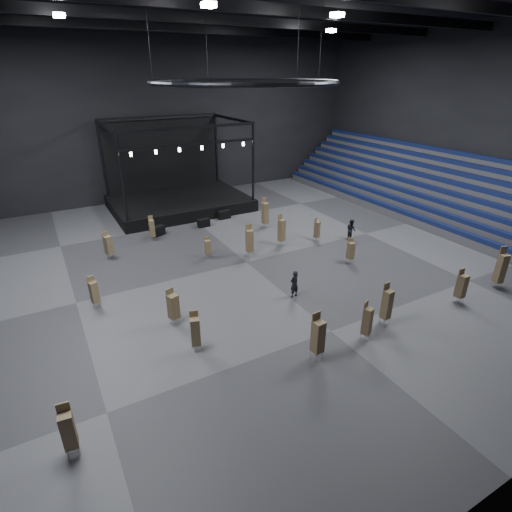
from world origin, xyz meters
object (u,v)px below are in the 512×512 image
chair_stack_9 (152,228)px  crew_member (351,230)px  flight_case_left (158,231)px  man_center (294,284)px  flight_case_mid (204,223)px  chair_stack_11 (108,244)px  chair_stack_0 (387,304)px  chair_stack_2 (94,292)px  chair_stack_10 (281,230)px  chair_stack_15 (317,229)px  chair_stack_3 (195,331)px  chair_stack_8 (265,213)px  stage (177,194)px  chair_stack_7 (318,336)px  chair_stack_4 (462,285)px  chair_stack_14 (208,247)px  chair_stack_16 (367,320)px  chair_stack_5 (351,250)px  chair_stack_6 (249,240)px  flight_case_right (224,215)px  chair_stack_12 (501,268)px  chair_stack_13 (173,306)px  chair_stack_1 (68,430)px

chair_stack_9 → crew_member: size_ratio=1.19×
flight_case_left → man_center: bearing=-72.5°
flight_case_mid → chair_stack_11: chair_stack_11 is taller
chair_stack_0 → chair_stack_2: (-14.66, 10.22, -0.24)m
chair_stack_10 → chair_stack_15: (3.23, -0.72, -0.30)m
crew_member → chair_stack_3: bearing=123.9°
chair_stack_8 → stage: bearing=110.6°
chair_stack_8 → chair_stack_7: bearing=-118.4°
chair_stack_15 → crew_member: size_ratio=1.13×
chair_stack_9 → chair_stack_15: (12.58, -7.20, -0.04)m
stage → chair_stack_0: (3.26, -27.63, -0.09)m
chair_stack_3 → chair_stack_4: 17.04m
chair_stack_14 → crew_member: bearing=-7.2°
chair_stack_16 → crew_member: bearing=29.2°
chair_stack_5 → chair_stack_15: (0.43, 4.86, 0.02)m
stage → chair_stack_5: size_ratio=6.83×
flight_case_left → chair_stack_6: bearing=-57.2°
flight_case_right → chair_stack_16: (-1.61, -22.13, 0.82)m
chair_stack_12 → chair_stack_10: bearing=140.4°
chair_stack_12 → chair_stack_15: (-5.85, 12.80, -0.41)m
chair_stack_4 → chair_stack_10: 14.42m
chair_stack_8 → chair_stack_4: bearing=-83.4°
chair_stack_7 → stage: bearing=80.5°
chair_stack_12 → chair_stack_13: chair_stack_12 is taller
stage → chair_stack_16: bearing=-87.6°
chair_stack_8 → man_center: 13.10m
chair_stack_1 → chair_stack_7: size_ratio=0.90×
chair_stack_4 → chair_stack_5: chair_stack_4 is taller
flight_case_right → chair_stack_10: bearing=-80.8°
flight_case_mid → chair_stack_1: 25.28m
flight_case_left → chair_stack_2: (-6.96, -10.09, 0.70)m
chair_stack_14 → chair_stack_16: chair_stack_16 is taller
chair_stack_11 → chair_stack_4: bearing=-68.0°
flight_case_left → chair_stack_16: (5.63, -20.90, 0.80)m
flight_case_mid → chair_stack_6: bearing=-85.4°
chair_stack_15 → flight_case_left: bearing=121.5°
chair_stack_6 → chair_stack_7: size_ratio=1.00×
chair_stack_15 → chair_stack_9: bearing=126.0°
chair_stack_11 → chair_stack_16: chair_stack_16 is taller
chair_stack_9 → chair_stack_16: 20.98m
chair_stack_15 → flight_case_mid: bearing=107.7°
flight_case_left → chair_stack_10: chair_stack_10 is taller
chair_stack_12 → crew_member: (-3.03, 11.57, -0.58)m
chair_stack_8 → chair_stack_12: chair_stack_12 is taller
chair_stack_10 → crew_member: bearing=-32.0°
chair_stack_15 → chair_stack_16: 14.25m
chair_stack_10 → chair_stack_14: (-6.48, 0.73, -0.47)m
chair_stack_2 → crew_member: size_ratio=1.14×
chair_stack_8 → crew_member: (5.08, -6.38, -0.53)m
chair_stack_0 → crew_member: chair_stack_0 is taller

